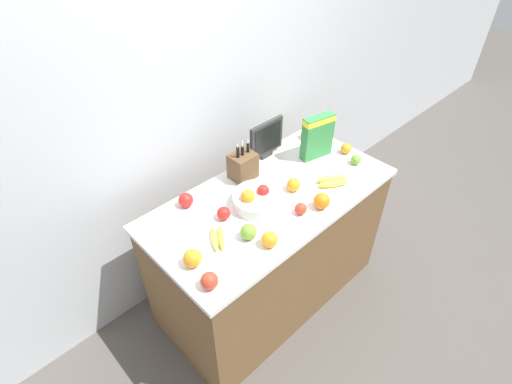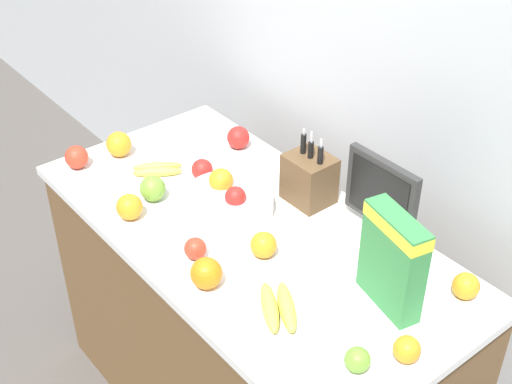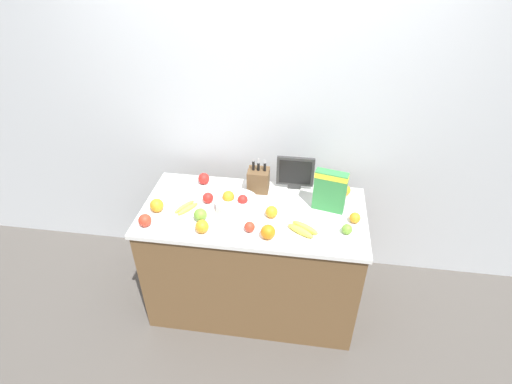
{
  "view_description": "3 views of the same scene",
  "coord_description": "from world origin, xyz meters",
  "px_view_note": "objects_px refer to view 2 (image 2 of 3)",
  "views": [
    {
      "loc": [
        -1.24,
        -1.17,
        2.34
      ],
      "look_at": [
        -0.08,
        0.04,
        0.93
      ],
      "focal_mm": 28.0,
      "sensor_mm": 36.0,
      "label": 1
    },
    {
      "loc": [
        1.35,
        -1.06,
        2.22
      ],
      "look_at": [
        -0.01,
        0.03,
        1.0
      ],
      "focal_mm": 50.0,
      "sensor_mm": 36.0,
      "label": 2
    },
    {
      "loc": [
        0.31,
        -2.04,
        2.48
      ],
      "look_at": [
        0.01,
        0.04,
        1.0
      ],
      "focal_mm": 28.0,
      "sensor_mm": 36.0,
      "label": 3
    }
  ],
  "objects_px": {
    "apple_rightmost": "(238,137)",
    "apple_middle": "(153,189)",
    "orange_back_center": "(119,144)",
    "orange_mid_right": "(466,286)",
    "banana_bunch_left": "(157,169)",
    "banana_bunch_right": "(278,307)",
    "cereal_box": "(393,257)",
    "fruit_bowl": "(227,202)",
    "apple_by_knife_block": "(357,360)",
    "orange_front_right": "(206,273)",
    "apple_near_bananas": "(202,170)",
    "orange_mid_left": "(264,245)",
    "apple_rear": "(77,157)",
    "orange_front_center": "(129,207)",
    "small_monitor": "(381,194)",
    "knife_block": "(310,179)",
    "orange_front_left": "(407,349)",
    "apple_front": "(195,248)"
  },
  "relations": [
    {
      "from": "apple_rightmost",
      "to": "orange_back_center",
      "type": "height_order",
      "value": "orange_back_center"
    },
    {
      "from": "small_monitor",
      "to": "apple_by_knife_block",
      "type": "xyz_separation_m",
      "value": [
        0.35,
        -0.44,
        -0.1
      ]
    },
    {
      "from": "fruit_bowl",
      "to": "apple_by_knife_block",
      "type": "relative_size",
      "value": 4.38
    },
    {
      "from": "orange_mid_right",
      "to": "orange_mid_left",
      "type": "bearing_deg",
      "value": -146.5
    },
    {
      "from": "apple_near_bananas",
      "to": "orange_mid_left",
      "type": "bearing_deg",
      "value": -12.27
    },
    {
      "from": "banana_bunch_right",
      "to": "orange_back_center",
      "type": "height_order",
      "value": "orange_back_center"
    },
    {
      "from": "orange_front_right",
      "to": "apple_front",
      "type": "bearing_deg",
      "value": 159.1
    },
    {
      "from": "cereal_box",
      "to": "banana_bunch_right",
      "type": "relative_size",
      "value": 1.37
    },
    {
      "from": "cereal_box",
      "to": "apple_near_bananas",
      "type": "xyz_separation_m",
      "value": [
        -0.79,
        -0.04,
        -0.12
      ]
    },
    {
      "from": "banana_bunch_right",
      "to": "orange_back_center",
      "type": "relative_size",
      "value": 2.32
    },
    {
      "from": "orange_mid_left",
      "to": "orange_mid_right",
      "type": "height_order",
      "value": "orange_mid_left"
    },
    {
      "from": "cereal_box",
      "to": "orange_mid_left",
      "type": "relative_size",
      "value": 3.63
    },
    {
      "from": "cereal_box",
      "to": "orange_front_right",
      "type": "bearing_deg",
      "value": -124.0
    },
    {
      "from": "banana_bunch_right",
      "to": "orange_mid_right",
      "type": "relative_size",
      "value": 2.77
    },
    {
      "from": "apple_middle",
      "to": "orange_front_right",
      "type": "xyz_separation_m",
      "value": [
        0.44,
        -0.11,
        0.0
      ]
    },
    {
      "from": "apple_middle",
      "to": "orange_mid_left",
      "type": "distance_m",
      "value": 0.45
    },
    {
      "from": "banana_bunch_right",
      "to": "orange_front_right",
      "type": "xyz_separation_m",
      "value": [
        -0.2,
        -0.08,
        0.02
      ]
    },
    {
      "from": "apple_near_bananas",
      "to": "small_monitor",
      "type": "bearing_deg",
      "value": 23.9
    },
    {
      "from": "cereal_box",
      "to": "apple_front",
      "type": "height_order",
      "value": "cereal_box"
    },
    {
      "from": "apple_near_bananas",
      "to": "orange_mid_left",
      "type": "height_order",
      "value": "orange_mid_left"
    },
    {
      "from": "banana_bunch_left",
      "to": "orange_front_right",
      "type": "bearing_deg",
      "value": -19.39
    },
    {
      "from": "apple_by_knife_block",
      "to": "apple_rightmost",
      "type": "relative_size",
      "value": 0.79
    },
    {
      "from": "fruit_bowl",
      "to": "orange_front_left",
      "type": "relative_size",
      "value": 4.08
    },
    {
      "from": "apple_middle",
      "to": "apple_rear",
      "type": "xyz_separation_m",
      "value": [
        -0.33,
        -0.1,
        -0.0
      ]
    },
    {
      "from": "apple_by_knife_block",
      "to": "banana_bunch_right",
      "type": "bearing_deg",
      "value": -174.83
    },
    {
      "from": "orange_front_center",
      "to": "orange_mid_right",
      "type": "height_order",
      "value": "orange_front_center"
    },
    {
      "from": "banana_bunch_right",
      "to": "orange_mid_left",
      "type": "bearing_deg",
      "value": 149.85
    },
    {
      "from": "banana_bunch_left",
      "to": "apple_middle",
      "type": "distance_m",
      "value": 0.16
    },
    {
      "from": "apple_rear",
      "to": "orange_front_right",
      "type": "xyz_separation_m",
      "value": [
        0.77,
        -0.01,
        0.0
      ]
    },
    {
      "from": "apple_rear",
      "to": "orange_mid_left",
      "type": "bearing_deg",
      "value": 14.46
    },
    {
      "from": "fruit_bowl",
      "to": "apple_rightmost",
      "type": "relative_size",
      "value": 3.45
    },
    {
      "from": "orange_mid_right",
      "to": "apple_middle",
      "type": "bearing_deg",
      "value": -155.77
    },
    {
      "from": "cereal_box",
      "to": "orange_front_left",
      "type": "height_order",
      "value": "cereal_box"
    },
    {
      "from": "banana_bunch_left",
      "to": "orange_back_center",
      "type": "height_order",
      "value": "orange_back_center"
    },
    {
      "from": "apple_near_bananas",
      "to": "orange_front_right",
      "type": "xyz_separation_m",
      "value": [
        0.44,
        -0.3,
        0.01
      ]
    },
    {
      "from": "banana_bunch_left",
      "to": "orange_mid_right",
      "type": "relative_size",
      "value": 2.38
    },
    {
      "from": "orange_mid_left",
      "to": "orange_front_right",
      "type": "distance_m",
      "value": 0.2
    },
    {
      "from": "knife_block",
      "to": "fruit_bowl",
      "type": "distance_m",
      "value": 0.27
    },
    {
      "from": "cereal_box",
      "to": "apple_by_knife_block",
      "type": "xyz_separation_m",
      "value": [
        0.11,
        -0.23,
        -0.12
      ]
    },
    {
      "from": "banana_bunch_right",
      "to": "apple_front",
      "type": "bearing_deg",
      "value": -173.14
    },
    {
      "from": "small_monitor",
      "to": "banana_bunch_left",
      "type": "xyz_separation_m",
      "value": [
        -0.69,
        -0.35,
        -0.12
      ]
    },
    {
      "from": "banana_bunch_left",
      "to": "apple_near_bananas",
      "type": "bearing_deg",
      "value": 39.06
    },
    {
      "from": "orange_back_center",
      "to": "orange_mid_right",
      "type": "height_order",
      "value": "orange_back_center"
    },
    {
      "from": "knife_block",
      "to": "small_monitor",
      "type": "height_order",
      "value": "knife_block"
    },
    {
      "from": "banana_bunch_left",
      "to": "banana_bunch_right",
      "type": "bearing_deg",
      "value": -8.47
    },
    {
      "from": "cereal_box",
      "to": "banana_bunch_left",
      "type": "height_order",
      "value": "cereal_box"
    },
    {
      "from": "apple_rightmost",
      "to": "apple_middle",
      "type": "relative_size",
      "value": 0.98
    },
    {
      "from": "small_monitor",
      "to": "apple_rear",
      "type": "relative_size",
      "value": 3.19
    },
    {
      "from": "orange_front_center",
      "to": "small_monitor",
      "type": "bearing_deg",
      "value": 46.41
    },
    {
      "from": "small_monitor",
      "to": "orange_mid_right",
      "type": "distance_m",
      "value": 0.36
    }
  ]
}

